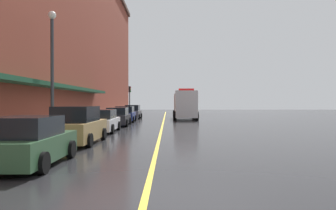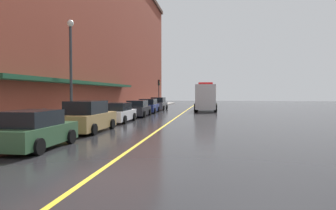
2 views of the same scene
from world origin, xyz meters
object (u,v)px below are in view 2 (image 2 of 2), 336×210
Objects in this scene: parked_car_4 at (148,106)px; traffic_light_near at (159,88)px; parking_meter_0 at (131,104)px; parked_car_3 at (138,109)px; parked_car_2 at (118,113)px; parked_car_0 at (34,131)px; parked_car_1 at (88,117)px; box_truck at (206,98)px; parked_car_5 at (159,104)px; parking_meter_1 at (134,104)px; parking_meter_2 at (45,117)px; street_lamp_left at (71,61)px.

traffic_light_near is at bearing 4.15° from parked_car_4.
parked_car_3 is at bearing -62.43° from parking_meter_0.
parked_car_0 is at bearing 179.54° from parked_car_2.
parked_car_1 reaches higher than parked_car_0.
parked_car_0 is at bearing -88.01° from traffic_light_near.
box_truck is (6.53, 5.15, 0.94)m from parked_car_4.
parked_car_0 is 0.89× the size of parked_car_3.
parked_car_3 is at bearing -0.55° from parked_car_0.
parked_car_5 is (0.11, 6.11, 0.03)m from parked_car_4.
traffic_light_near reaches higher than parked_car_3.
parked_car_4 is 14.65m from traffic_light_near.
traffic_light_near is at bearing 1.83° from parked_car_0.
parked_car_3 reaches higher than parked_car_2.
parked_car_1 is at bearing 179.07° from parked_car_4.
parked_car_0 is 0.93× the size of parked_car_4.
parked_car_3 is 0.61× the size of box_truck.
traffic_light_near is at bearing 89.78° from parking_meter_1.
parking_meter_0 is at bearing 26.09° from parked_car_3.
parked_car_3 is at bearing -179.49° from parked_car_5.
parked_car_0 is 22.76m from parked_car_4.
parked_car_3 is 3.51× the size of parking_meter_1.
parked_car_5 is (-0.01, 11.61, 0.05)m from parked_car_3.
parked_car_4 is 2.04m from parking_meter_1.
traffic_light_near is (-1.41, 19.90, 2.41)m from parked_car_3.
parked_car_5 is 25.81m from parking_meter_2.
parked_car_1 is at bearing -44.45° from street_lamp_left.
parked_car_3 is at bearing -85.96° from traffic_light_near.
street_lamp_left is at bearing -22.73° from box_truck.
box_truck reaches higher than parked_car_1.
parked_car_2 is 3.46× the size of parking_meter_1.
parked_car_2 is at bearing 177.39° from parked_car_3.
parked_car_4 is 0.59× the size of box_truck.
street_lamp_left is (-2.06, -21.52, 3.60)m from parked_car_5.
parking_meter_1 is 0.19× the size of street_lamp_left.
box_truck is 5.72× the size of parking_meter_2.
parked_car_1 is 5.95m from parked_car_2.
parking_meter_0 is 1.19m from parking_meter_1.
parked_car_5 is 8.73m from traffic_light_near.
parked_car_2 is 17.80m from box_truck.
street_lamp_left is (-8.48, -20.55, 2.70)m from box_truck.
parking_meter_0 is 17.22m from traffic_light_near.
box_truck is (6.53, 16.54, 0.97)m from parked_car_2.
traffic_light_near reaches higher than parked_car_5.
traffic_light_near is (-7.82, 9.25, 1.46)m from box_truck.
parking_meter_0 is 1.00× the size of parking_meter_1.
parked_car_5 reaches higher than parked_car_3.
parked_car_4 is 3.37× the size of parking_meter_2.
box_truck is (6.42, -0.96, 0.90)m from parked_car_5.
parked_car_3 is at bearing -69.85° from parking_meter_1.
box_truck reaches higher than parked_car_2.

